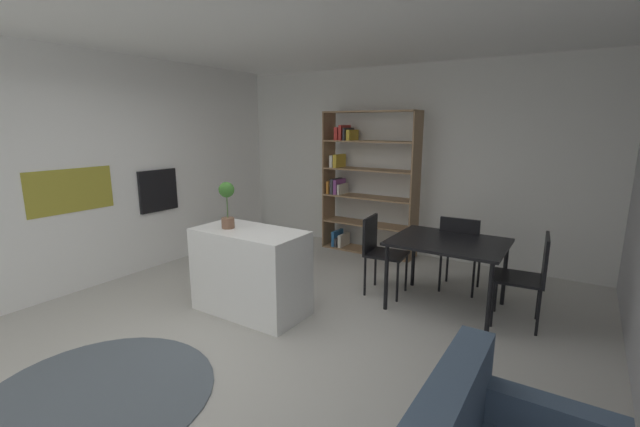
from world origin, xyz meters
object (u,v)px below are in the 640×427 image
(dining_chair_far, at_px, (460,248))
(dining_chair_window_side, at_px, (531,272))
(kitchen_island, at_px, (251,271))
(potted_plant_on_island, at_px, (227,201))
(open_bookshelf, at_px, (362,182))
(dining_table, at_px, (448,247))
(built_in_oven, at_px, (158,190))
(dining_chair_island_side, at_px, (379,247))

(dining_chair_far, relative_size, dining_chair_window_side, 0.99)
(kitchen_island, relative_size, dining_chair_far, 1.28)
(kitchen_island, relative_size, potted_plant_on_island, 2.42)
(open_bookshelf, relative_size, dining_table, 1.86)
(open_bookshelf, height_order, dining_chair_window_side, open_bookshelf)
(built_in_oven, height_order, dining_chair_island_side, built_in_oven)
(built_in_oven, height_order, dining_table, built_in_oven)
(dining_table, bearing_deg, dining_chair_far, 89.39)
(potted_plant_on_island, relative_size, dining_chair_window_side, 0.52)
(potted_plant_on_island, bearing_deg, dining_chair_island_side, 47.49)
(potted_plant_on_island, relative_size, dining_chair_far, 0.53)
(built_in_oven, relative_size, kitchen_island, 0.50)
(built_in_oven, xyz_separation_m, dining_chair_window_side, (4.58, 0.75, -0.51))
(kitchen_island, height_order, dining_table, kitchen_island)
(dining_table, bearing_deg, dining_chair_island_side, -179.35)
(built_in_oven, xyz_separation_m, dining_chair_far, (3.79, 1.23, -0.52))
(open_bookshelf, bearing_deg, dining_table, -38.28)
(built_in_oven, distance_m, dining_chair_far, 4.02)
(dining_chair_island_side, xyz_separation_m, dining_chair_window_side, (1.59, 0.02, 0.01))
(dining_table, bearing_deg, open_bookshelf, 141.72)
(potted_plant_on_island, distance_m, dining_table, 2.37)
(built_in_oven, relative_size, dining_chair_far, 0.64)
(open_bookshelf, bearing_deg, built_in_oven, -134.00)
(open_bookshelf, xyz_separation_m, dining_chair_island_side, (0.95, -1.38, -0.53))
(built_in_oven, height_order, dining_chair_far, built_in_oven)
(kitchen_island, height_order, dining_chair_island_side, dining_chair_island_side)
(open_bookshelf, xyz_separation_m, dining_table, (1.74, -1.37, -0.40))
(dining_chair_far, xyz_separation_m, dining_chair_window_side, (0.79, -0.48, 0.01))
(dining_chair_island_side, bearing_deg, potted_plant_on_island, 132.07)
(dining_table, relative_size, dining_chair_window_side, 1.25)
(built_in_oven, relative_size, open_bookshelf, 0.27)
(kitchen_island, bearing_deg, dining_chair_far, 44.94)
(dining_chair_far, bearing_deg, built_in_oven, 14.94)
(dining_chair_window_side, bearing_deg, open_bookshelf, -123.70)
(dining_table, height_order, dining_chair_far, dining_chair_far)
(dining_chair_far, distance_m, dining_chair_island_side, 0.94)
(dining_chair_island_side, bearing_deg, dining_chair_window_side, -94.75)
(dining_table, height_order, dining_chair_window_side, dining_chair_window_side)
(open_bookshelf, bearing_deg, dining_chair_island_side, -55.59)
(dining_chair_window_side, bearing_deg, potted_plant_on_island, -70.55)
(built_in_oven, bearing_deg, open_bookshelf, 46.00)
(dining_chair_window_side, bearing_deg, built_in_oven, -86.14)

